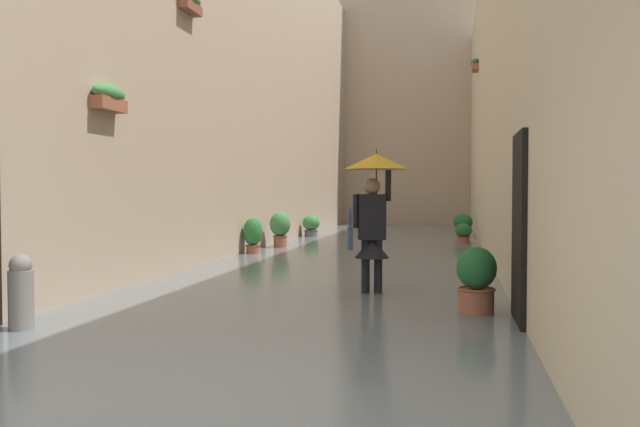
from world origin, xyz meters
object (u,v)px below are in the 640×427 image
Objects in this scene: potted_plant_near_left at (463,224)px; potted_plant_far_left at (464,233)px; potted_plant_near_right at (280,228)px; potted_plant_mid_left at (476,282)px; potted_plant_far_right at (253,235)px; person_wading at (374,197)px; mooring_bollard at (21,296)px; potted_plant_mid_right at (311,226)px.

potted_plant_far_left is at bearing 89.42° from potted_plant_near_left.
potted_plant_near_right is 1.15× the size of potted_plant_mid_left.
potted_plant_far_right is 8.75m from potted_plant_near_left.
potted_plant_far_left is at bearing -140.32° from potted_plant_far_right.
potted_plant_mid_left is (-1.38, 1.22, -1.00)m from person_wading.
potted_plant_far_right is 1.14× the size of potted_plant_near_left.
mooring_bollard is (4.72, 1.93, -0.02)m from potted_plant_mid_left.
potted_plant_near_left is 0.91× the size of mooring_bollard.
potted_plant_far_left is (-4.70, -2.32, -0.22)m from potted_plant_near_right.
potted_plant_near_left is (-4.73, -5.49, -0.13)m from potted_plant_near_right.
potted_plant_near_right is 9.55m from potted_plant_mid_left.
potted_plant_near_right is at bearing -65.07° from person_wading.
potted_plant_mid_right is at bearing -73.23° from person_wading.
potted_plant_near_left reaches higher than potted_plant_far_left.
potted_plant_far_right is at bearing 83.74° from potted_plant_near_right.
potted_plant_mid_right is 1.20× the size of potted_plant_far_left.
potted_plant_near_left is 13.81m from potted_plant_mid_left.
potted_plant_near_left is (-4.82, -1.33, 0.03)m from potted_plant_mid_right.
person_wading reaches higher than mooring_bollard.
person_wading is 2.65× the size of potted_plant_near_left.
potted_plant_near_right is 10.25m from mooring_bollard.
potted_plant_mid_right is at bearing -89.79° from mooring_bollard.
person_wading is 11.80m from potted_plant_mid_right.
potted_plant_mid_right is 5.13m from potted_plant_far_left.
person_wading is at bearing -41.49° from potted_plant_mid_left.
potted_plant_far_left is (-0.02, -10.64, -0.09)m from potted_plant_mid_left.
potted_plant_near_left is 16.45m from mooring_bollard.
potted_plant_far_right reaches higher than potted_plant_near_left.
potted_plant_mid_right is 4.16m from potted_plant_near_right.
potted_plant_far_left is at bearing 159.00° from potted_plant_mid_right.
potted_plant_far_right is at bearing 55.75° from potted_plant_near_left.
potted_plant_mid_right is 0.89× the size of potted_plant_mid_left.
potted_plant_mid_left is (-4.87, 6.58, -0.05)m from potted_plant_far_right.
potted_plant_far_left is 13.43m from mooring_bollard.
potted_plant_mid_right is at bearing 15.46° from potted_plant_near_left.
potted_plant_near_right is (3.30, -7.10, -0.87)m from person_wading.
person_wading is at bearing 123.08° from potted_plant_far_right.
potted_plant_mid_left is at bearing 126.52° from potted_plant_far_right.
mooring_bollard reaches higher than potted_plant_mid_right.
person_wading reaches higher than potted_plant_near_right.
potted_plant_mid_right is at bearing -21.00° from potted_plant_far_left.
person_wading is 9.58m from potted_plant_far_left.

